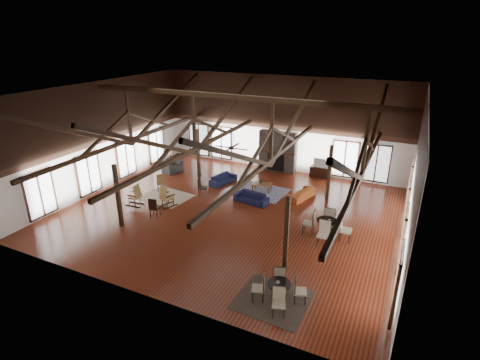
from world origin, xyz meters
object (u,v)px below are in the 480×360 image
at_px(sofa_navy_front, 251,198).
at_px(armchair, 172,167).
at_px(sofa_navy_left, 223,179).
at_px(sofa_orange, 301,193).
at_px(cafe_table_far, 327,225).
at_px(tv_console, 320,172).
at_px(cafe_table_near, 279,289).
at_px(coffee_table, 262,185).

relative_size(sofa_navy_front, armchair, 1.59).
bearing_deg(sofa_navy_left, sofa_navy_front, -109.94).
xyz_separation_m(sofa_navy_left, sofa_orange, (4.84, -0.08, 0.02)).
bearing_deg(armchair, cafe_table_far, -93.42).
height_order(sofa_navy_front, armchair, armchair).
bearing_deg(tv_console, sofa_navy_front, -114.35).
distance_m(sofa_navy_left, cafe_table_far, 7.90).
xyz_separation_m(sofa_navy_front, armchair, (-6.47, 2.03, 0.11)).
distance_m(sofa_navy_front, tv_console, 5.82).
bearing_deg(armchair, cafe_table_near, -113.91).
distance_m(cafe_table_near, cafe_table_far, 4.91).
bearing_deg(cafe_table_far, cafe_table_near, -95.50).
xyz_separation_m(cafe_table_near, cafe_table_far, (0.47, 4.89, 0.07)).
relative_size(sofa_orange, cafe_table_far, 0.89).
distance_m(armchair, cafe_table_far, 11.56).
distance_m(cafe_table_far, tv_console, 7.43).
height_order(sofa_navy_front, coffee_table, sofa_navy_front).
bearing_deg(cafe_table_near, tv_console, 97.39).
xyz_separation_m(sofa_navy_front, cafe_table_far, (4.43, -1.84, 0.29)).
xyz_separation_m(sofa_navy_left, cafe_table_far, (7.03, -3.60, 0.30)).
height_order(sofa_orange, coffee_table, sofa_orange).
distance_m(sofa_orange, cafe_table_far, 4.15).
bearing_deg(cafe_table_far, sofa_navy_left, 152.88).
bearing_deg(cafe_table_far, sofa_navy_front, 157.46).
bearing_deg(sofa_orange, armchair, -74.56).
distance_m(sofa_navy_front, sofa_orange, 2.80).
height_order(sofa_orange, tv_console, tv_console).
bearing_deg(sofa_navy_front, cafe_table_near, -51.62).
bearing_deg(sofa_navy_front, armchair, 170.50).
height_order(armchair, cafe_table_far, cafe_table_far).
relative_size(sofa_navy_left, coffee_table, 1.38).
bearing_deg(sofa_orange, cafe_table_far, 49.61).
bearing_deg(coffee_table, tv_console, 37.25).
relative_size(sofa_navy_front, cafe_table_near, 0.98).
height_order(sofa_navy_left, armchair, armchair).
bearing_deg(cafe_table_near, sofa_orange, 101.55).
xyz_separation_m(sofa_navy_left, tv_console, (5.00, 3.54, 0.05)).
distance_m(sofa_orange, armchair, 8.72).
distance_m(sofa_navy_left, armchair, 3.88).
bearing_deg(armchair, coffee_table, -77.25).
height_order(sofa_navy_left, tv_console, tv_console).
xyz_separation_m(sofa_navy_front, coffee_table, (-0.06, 1.65, 0.12)).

